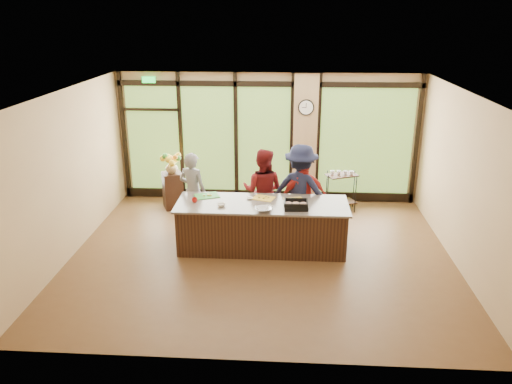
# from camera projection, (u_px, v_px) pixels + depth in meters

# --- Properties ---
(floor) EXTENTS (7.00, 7.00, 0.00)m
(floor) POSITION_uv_depth(u_px,v_px,m) (261.00, 255.00, 9.30)
(floor) COLOR brown
(floor) RESTS_ON ground
(ceiling) EXTENTS (7.00, 7.00, 0.00)m
(ceiling) POSITION_uv_depth(u_px,v_px,m) (262.00, 93.00, 8.28)
(ceiling) COLOR white
(ceiling) RESTS_ON back_wall
(back_wall) EXTENTS (7.00, 0.00, 7.00)m
(back_wall) POSITION_uv_depth(u_px,v_px,m) (268.00, 138.00, 11.60)
(back_wall) COLOR tan
(back_wall) RESTS_ON floor
(left_wall) EXTENTS (0.00, 6.00, 6.00)m
(left_wall) POSITION_uv_depth(u_px,v_px,m) (68.00, 175.00, 9.00)
(left_wall) COLOR tan
(left_wall) RESTS_ON floor
(right_wall) EXTENTS (0.00, 6.00, 6.00)m
(right_wall) POSITION_uv_depth(u_px,v_px,m) (464.00, 183.00, 8.58)
(right_wall) COLOR tan
(right_wall) RESTS_ON floor
(window_wall) EXTENTS (6.90, 0.12, 3.00)m
(window_wall) POSITION_uv_depth(u_px,v_px,m) (275.00, 143.00, 11.59)
(window_wall) COLOR tan
(window_wall) RESTS_ON floor
(island_base) EXTENTS (3.10, 1.00, 0.88)m
(island_base) POSITION_uv_depth(u_px,v_px,m) (262.00, 227.00, 9.43)
(island_base) COLOR #321C10
(island_base) RESTS_ON floor
(countertop) EXTENTS (3.20, 1.10, 0.04)m
(countertop) POSITION_uv_depth(u_px,v_px,m) (262.00, 204.00, 9.28)
(countertop) COLOR slate
(countertop) RESTS_ON island_base
(wall_clock) EXTENTS (0.36, 0.04, 0.36)m
(wall_clock) POSITION_uv_depth(u_px,v_px,m) (306.00, 107.00, 11.17)
(wall_clock) COLOR black
(wall_clock) RESTS_ON window_wall
(cook_left) EXTENTS (0.70, 0.58, 1.65)m
(cook_left) POSITION_uv_depth(u_px,v_px,m) (193.00, 192.00, 10.13)
(cook_left) COLOR slate
(cook_left) RESTS_ON floor
(cook_midleft) EXTENTS (0.95, 0.80, 1.74)m
(cook_midleft) POSITION_uv_depth(u_px,v_px,m) (263.00, 190.00, 10.08)
(cook_midleft) COLOR maroon
(cook_midleft) RESTS_ON floor
(cook_midright) EXTENTS (1.00, 0.60, 1.59)m
(cook_midright) POSITION_uv_depth(u_px,v_px,m) (303.00, 197.00, 9.92)
(cook_midright) COLOR #AD201A
(cook_midright) RESTS_ON floor
(cook_right) EXTENTS (1.35, 1.04, 1.85)m
(cook_right) POSITION_uv_depth(u_px,v_px,m) (301.00, 190.00, 9.94)
(cook_right) COLOR #161932
(cook_right) RESTS_ON floor
(roasting_pan) EXTENTS (0.45, 0.36, 0.08)m
(roasting_pan) POSITION_uv_depth(u_px,v_px,m) (296.00, 207.00, 9.00)
(roasting_pan) COLOR black
(roasting_pan) RESTS_ON countertop
(mixing_bowl) EXTENTS (0.37, 0.37, 0.07)m
(mixing_bowl) POSITION_uv_depth(u_px,v_px,m) (263.00, 210.00, 8.87)
(mixing_bowl) COLOR silver
(mixing_bowl) RESTS_ON countertop
(cutting_board_left) EXTENTS (0.54, 0.48, 0.01)m
(cutting_board_left) POSITION_uv_depth(u_px,v_px,m) (207.00, 196.00, 9.62)
(cutting_board_left) COLOR green
(cutting_board_left) RESTS_ON countertop
(cutting_board_center) EXTENTS (0.47, 0.40, 0.01)m
(cutting_board_center) POSITION_uv_depth(u_px,v_px,m) (264.00, 198.00, 9.50)
(cutting_board_center) COLOR gold
(cutting_board_center) RESTS_ON countertop
(cutting_board_right) EXTENTS (0.42, 0.36, 0.01)m
(cutting_board_right) POSITION_uv_depth(u_px,v_px,m) (294.00, 200.00, 9.42)
(cutting_board_right) COLOR gold
(cutting_board_right) RESTS_ON countertop
(prep_bowl_near) EXTENTS (0.16, 0.16, 0.05)m
(prep_bowl_near) POSITION_uv_depth(u_px,v_px,m) (221.00, 205.00, 9.12)
(prep_bowl_near) COLOR white
(prep_bowl_near) RESTS_ON countertop
(prep_bowl_mid) EXTENTS (0.14, 0.14, 0.04)m
(prep_bowl_mid) POSITION_uv_depth(u_px,v_px,m) (269.00, 206.00, 9.06)
(prep_bowl_mid) COLOR white
(prep_bowl_mid) RESTS_ON countertop
(prep_bowl_far) EXTENTS (0.15, 0.15, 0.03)m
(prep_bowl_far) POSITION_uv_depth(u_px,v_px,m) (250.00, 198.00, 9.47)
(prep_bowl_far) COLOR white
(prep_bowl_far) RESTS_ON countertop
(red_ramekin) EXTENTS (0.12, 0.12, 0.08)m
(red_ramekin) POSITION_uv_depth(u_px,v_px,m) (195.00, 200.00, 9.30)
(red_ramekin) COLOR red
(red_ramekin) RESTS_ON countertop
(flower_stand) EXTENTS (0.55, 0.55, 0.84)m
(flower_stand) POSITION_uv_depth(u_px,v_px,m) (173.00, 190.00, 11.41)
(flower_stand) COLOR #321C10
(flower_stand) RESTS_ON floor
(flower_vase) EXTENTS (0.36, 0.36, 0.29)m
(flower_vase) POSITION_uv_depth(u_px,v_px,m) (172.00, 167.00, 11.22)
(flower_vase) COLOR #977D52
(flower_vase) RESTS_ON flower_stand
(bar_cart) EXTENTS (0.78, 0.63, 0.93)m
(bar_cart) POSITION_uv_depth(u_px,v_px,m) (341.00, 186.00, 11.26)
(bar_cart) COLOR #321C10
(bar_cart) RESTS_ON floor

